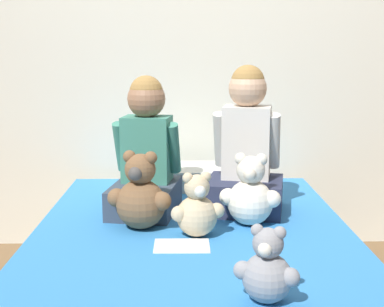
{
  "coord_description": "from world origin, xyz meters",
  "views": [
    {
      "loc": [
        -0.04,
        -2.07,
        1.16
      ],
      "look_at": [
        0.0,
        0.24,
        0.71
      ],
      "focal_mm": 50.0,
      "sensor_mm": 36.0,
      "label": 1
    }
  ],
  "objects_px": {
    "bed": "(193,283)",
    "child_on_right": "(246,151)",
    "teddy_bear_between_children": "(197,210)",
    "sign_card": "(182,246)",
    "teddy_bear_at_foot_of_bed": "(267,270)",
    "teddy_bear_held_by_right_child": "(250,195)",
    "pillow_at_headboard": "(190,177)",
    "child_on_left": "(146,156)",
    "teddy_bear_held_by_left_child": "(141,196)"
  },
  "relations": [
    {
      "from": "teddy_bear_held_by_left_child",
      "to": "sign_card",
      "type": "xyz_separation_m",
      "value": [
        0.17,
        -0.21,
        -0.14
      ]
    },
    {
      "from": "child_on_right",
      "to": "teddy_bear_held_by_left_child",
      "type": "xyz_separation_m",
      "value": [
        -0.46,
        -0.26,
        -0.14
      ]
    },
    {
      "from": "child_on_right",
      "to": "teddy_bear_held_by_left_child",
      "type": "relative_size",
      "value": 2.03
    },
    {
      "from": "child_on_left",
      "to": "teddy_bear_between_children",
      "type": "distance_m",
      "value": 0.46
    },
    {
      "from": "bed",
      "to": "teddy_bear_held_by_right_child",
      "type": "xyz_separation_m",
      "value": [
        0.24,
        0.1,
        0.35
      ]
    },
    {
      "from": "teddy_bear_held_by_right_child",
      "to": "child_on_left",
      "type": "bearing_deg",
      "value": 164.23
    },
    {
      "from": "bed",
      "to": "teddy_bear_held_by_right_child",
      "type": "relative_size",
      "value": 6.08
    },
    {
      "from": "pillow_at_headboard",
      "to": "sign_card",
      "type": "distance_m",
      "value": 0.91
    },
    {
      "from": "teddy_bear_held_by_right_child",
      "to": "child_on_right",
      "type": "bearing_deg",
      "value": 99.83
    },
    {
      "from": "teddy_bear_held_by_left_child",
      "to": "teddy_bear_held_by_right_child",
      "type": "relative_size",
      "value": 1.06
    },
    {
      "from": "teddy_bear_between_children",
      "to": "teddy_bear_held_by_right_child",
      "type": "bearing_deg",
      "value": 16.94
    },
    {
      "from": "child_on_right",
      "to": "teddy_bear_held_by_right_child",
      "type": "bearing_deg",
      "value": -79.95
    },
    {
      "from": "bed",
      "to": "child_on_right",
      "type": "relative_size",
      "value": 2.82
    },
    {
      "from": "child_on_left",
      "to": "teddy_bear_held_by_right_child",
      "type": "xyz_separation_m",
      "value": [
        0.45,
        -0.23,
        -0.13
      ]
    },
    {
      "from": "bed",
      "to": "pillow_at_headboard",
      "type": "xyz_separation_m",
      "value": [
        0.0,
        0.75,
        0.27
      ]
    },
    {
      "from": "child_on_left",
      "to": "child_on_right",
      "type": "xyz_separation_m",
      "value": [
        0.46,
        -0.01,
        0.02
      ]
    },
    {
      "from": "child_on_left",
      "to": "child_on_right",
      "type": "relative_size",
      "value": 0.93
    },
    {
      "from": "teddy_bear_between_children",
      "to": "pillow_at_headboard",
      "type": "height_order",
      "value": "teddy_bear_between_children"
    },
    {
      "from": "teddy_bear_held_by_left_child",
      "to": "pillow_at_headboard",
      "type": "bearing_deg",
      "value": 88.8
    },
    {
      "from": "teddy_bear_between_children",
      "to": "teddy_bear_at_foot_of_bed",
      "type": "distance_m",
      "value": 0.6
    },
    {
      "from": "teddy_bear_held_by_left_child",
      "to": "teddy_bear_between_children",
      "type": "xyz_separation_m",
      "value": [
        0.23,
        -0.1,
        -0.03
      ]
    },
    {
      "from": "teddy_bear_held_by_right_child",
      "to": "teddy_bear_at_foot_of_bed",
      "type": "relative_size",
      "value": 1.31
    },
    {
      "from": "teddy_bear_held_by_right_child",
      "to": "teddy_bear_at_foot_of_bed",
      "type": "xyz_separation_m",
      "value": [
        -0.04,
        -0.71,
        -0.03
      ]
    },
    {
      "from": "teddy_bear_between_children",
      "to": "sign_card",
      "type": "xyz_separation_m",
      "value": [
        -0.06,
        -0.12,
        -0.11
      ]
    },
    {
      "from": "child_on_left",
      "to": "pillow_at_headboard",
      "type": "xyz_separation_m",
      "value": [
        0.21,
        0.42,
        -0.2
      ]
    },
    {
      "from": "teddy_bear_at_foot_of_bed",
      "to": "sign_card",
      "type": "distance_m",
      "value": 0.53
    },
    {
      "from": "bed",
      "to": "pillow_at_headboard",
      "type": "relative_size",
      "value": 3.83
    },
    {
      "from": "teddy_bear_held_by_left_child",
      "to": "child_on_right",
      "type": "bearing_deg",
      "value": 45.69
    },
    {
      "from": "teddy_bear_at_foot_of_bed",
      "to": "child_on_right",
      "type": "bearing_deg",
      "value": 108.99
    },
    {
      "from": "sign_card",
      "to": "teddy_bear_held_by_left_child",
      "type": "bearing_deg",
      "value": 128.43
    },
    {
      "from": "teddy_bear_held_by_right_child",
      "to": "pillow_at_headboard",
      "type": "height_order",
      "value": "teddy_bear_held_by_right_child"
    },
    {
      "from": "child_on_left",
      "to": "teddy_bear_between_children",
      "type": "height_order",
      "value": "child_on_left"
    },
    {
      "from": "bed",
      "to": "teddy_bear_at_foot_of_bed",
      "type": "xyz_separation_m",
      "value": [
        0.21,
        -0.61,
        0.32
      ]
    },
    {
      "from": "teddy_bear_at_foot_of_bed",
      "to": "pillow_at_headboard",
      "type": "height_order",
      "value": "teddy_bear_at_foot_of_bed"
    },
    {
      "from": "child_on_right",
      "to": "teddy_bear_held_by_right_child",
      "type": "relative_size",
      "value": 2.16
    },
    {
      "from": "teddy_bear_held_by_left_child",
      "to": "sign_card",
      "type": "relative_size",
      "value": 1.56
    },
    {
      "from": "bed",
      "to": "pillow_at_headboard",
      "type": "distance_m",
      "value": 0.8
    },
    {
      "from": "bed",
      "to": "sign_card",
      "type": "height_order",
      "value": "sign_card"
    },
    {
      "from": "bed",
      "to": "teddy_bear_between_children",
      "type": "bearing_deg",
      "value": -70.82
    },
    {
      "from": "bed",
      "to": "child_on_right",
      "type": "distance_m",
      "value": 0.64
    },
    {
      "from": "bed",
      "to": "pillow_at_headboard",
      "type": "bearing_deg",
      "value": 90.0
    },
    {
      "from": "bed",
      "to": "teddy_bear_between_children",
      "type": "xyz_separation_m",
      "value": [
        0.01,
        -0.04,
        0.33
      ]
    },
    {
      "from": "teddy_bear_between_children",
      "to": "sign_card",
      "type": "bearing_deg",
      "value": -131.92
    },
    {
      "from": "child_on_left",
      "to": "teddy_bear_held_by_left_child",
      "type": "bearing_deg",
      "value": -81.89
    },
    {
      "from": "bed",
      "to": "teddy_bear_held_by_left_child",
      "type": "height_order",
      "value": "teddy_bear_held_by_left_child"
    },
    {
      "from": "teddy_bear_held_by_left_child",
      "to": "pillow_at_headboard",
      "type": "height_order",
      "value": "teddy_bear_held_by_left_child"
    },
    {
      "from": "child_on_left",
      "to": "sign_card",
      "type": "bearing_deg",
      "value": -61.89
    },
    {
      "from": "teddy_bear_held_by_left_child",
      "to": "teddy_bear_between_children",
      "type": "bearing_deg",
      "value": -7.28
    },
    {
      "from": "pillow_at_headboard",
      "to": "sign_card",
      "type": "relative_size",
      "value": 2.33
    },
    {
      "from": "teddy_bear_between_children",
      "to": "sign_card",
      "type": "height_order",
      "value": "teddy_bear_between_children"
    }
  ]
}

